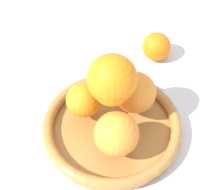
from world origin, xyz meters
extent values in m
plane|color=silver|center=(0.00, 0.00, 0.00)|extent=(4.00, 4.00, 0.00)
cylinder|color=#A57238|center=(0.00, 0.00, 0.01)|extent=(0.25, 0.25, 0.01)
torus|color=#A57238|center=(0.00, 0.00, 0.02)|extent=(0.26, 0.26, 0.02)
sphere|color=orange|center=(-0.05, -0.02, 0.07)|extent=(0.06, 0.06, 0.06)
sphere|color=orange|center=(0.04, -0.04, 0.07)|extent=(0.08, 0.08, 0.08)
sphere|color=orange|center=(0.01, 0.05, 0.07)|extent=(0.08, 0.08, 0.08)
sphere|color=orange|center=(-0.01, 0.01, 0.13)|extent=(0.08, 0.08, 0.08)
sphere|color=orange|center=(0.00, 0.00, 0.12)|extent=(0.06, 0.06, 0.06)
sphere|color=orange|center=(-0.06, 0.22, 0.03)|extent=(0.07, 0.07, 0.07)
camera|label=1|loc=(0.23, -0.26, 0.50)|focal=50.00mm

